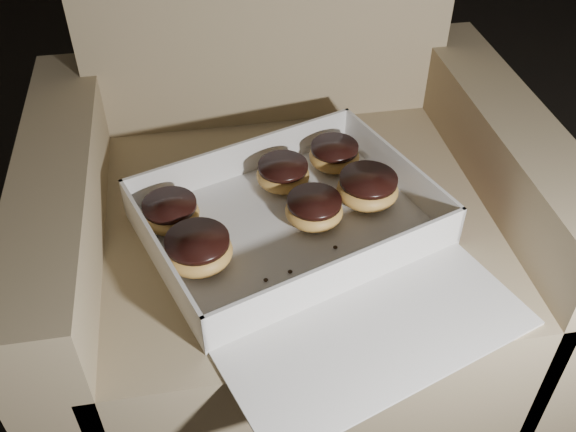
# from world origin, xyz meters

# --- Properties ---
(floor) EXTENTS (4.50, 4.50, 0.00)m
(floor) POSITION_xyz_m (0.00, 0.00, 0.00)
(floor) COLOR black
(floor) RESTS_ON ground
(armchair) EXTENTS (0.85, 0.72, 0.89)m
(armchair) POSITION_xyz_m (0.44, -0.19, 0.28)
(armchair) COLOR #94865E
(armchair) RESTS_ON floor
(bakery_box) EXTENTS (0.57, 0.62, 0.07)m
(bakery_box) POSITION_xyz_m (0.43, -0.35, 0.41)
(bakery_box) COLOR silver
(bakery_box) RESTS_ON armchair
(donut_a) EXTENTS (0.09, 0.09, 0.04)m
(donut_a) POSITION_xyz_m (0.52, -0.17, 0.43)
(donut_a) COLOR gold
(donut_a) RESTS_ON bakery_box
(donut_b) EXTENTS (0.09, 0.09, 0.05)m
(donut_b) POSITION_xyz_m (0.42, -0.20, 0.43)
(donut_b) COLOR gold
(donut_b) RESTS_ON bakery_box
(donut_c) EXTENTS (0.09, 0.09, 0.05)m
(donut_c) POSITION_xyz_m (0.46, -0.30, 0.43)
(donut_c) COLOR gold
(donut_c) RESTS_ON bakery_box
(donut_d) EXTENTS (0.10, 0.10, 0.05)m
(donut_d) POSITION_xyz_m (0.27, -0.37, 0.43)
(donut_d) COLOR gold
(donut_d) RESTS_ON bakery_box
(donut_e) EXTENTS (0.09, 0.09, 0.05)m
(donut_e) POSITION_xyz_m (0.23, -0.27, 0.43)
(donut_e) COLOR gold
(donut_e) RESTS_ON bakery_box
(donut_f) EXTENTS (0.10, 0.10, 0.05)m
(donut_f) POSITION_xyz_m (0.55, -0.27, 0.43)
(donut_f) COLOR gold
(donut_f) RESTS_ON bakery_box
(crumb_a) EXTENTS (0.01, 0.01, 0.00)m
(crumb_a) POSITION_xyz_m (0.40, -0.41, 0.41)
(crumb_a) COLOR black
(crumb_a) RESTS_ON bakery_box
(crumb_b) EXTENTS (0.01, 0.01, 0.00)m
(crumb_b) POSITION_xyz_m (0.48, -0.37, 0.41)
(crumb_b) COLOR black
(crumb_b) RESTS_ON bakery_box
(crumb_c) EXTENTS (0.01, 0.01, 0.00)m
(crumb_c) POSITION_xyz_m (0.36, -0.42, 0.41)
(crumb_c) COLOR black
(crumb_c) RESTS_ON bakery_box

